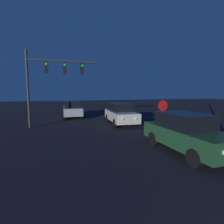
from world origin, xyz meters
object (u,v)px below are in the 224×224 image
stop_sign (163,109)px  car_mid (121,114)px  car_near (186,133)px  car_far (72,109)px  traffic_signal_mast (51,75)px

stop_sign → car_mid: bearing=124.5°
car_near → car_far: same height
car_far → stop_sign: size_ratio=2.17×
stop_sign → car_near: bearing=-111.8°
car_far → stop_sign: bearing=-53.9°
stop_sign → traffic_signal_mast: bearing=153.8°
car_mid → car_far: 6.54m
car_mid → traffic_signal_mast: bearing=-2.9°
car_near → stop_sign: 4.97m
car_far → traffic_signal_mast: 6.06m
car_near → car_mid: bearing=-88.1°
car_mid → stop_sign: (2.13, -3.10, 0.60)m
car_mid → car_far: (-3.62, 5.45, 0.00)m
traffic_signal_mast → car_far: bearing=66.7°
car_near → stop_sign: bearing=-112.2°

